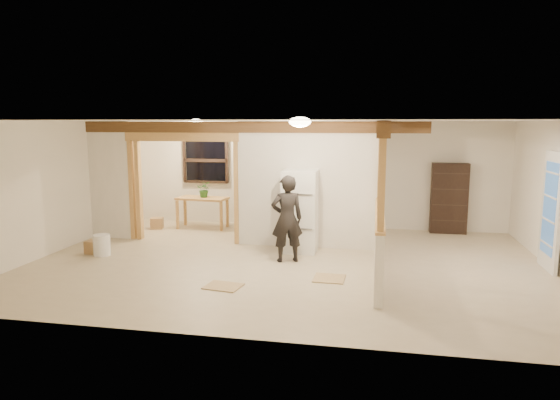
% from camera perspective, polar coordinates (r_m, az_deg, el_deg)
% --- Properties ---
extents(floor, '(9.00, 6.50, 0.01)m').
position_cam_1_polar(floor, '(8.98, 0.78, -7.14)').
color(floor, '#C3B191').
rests_on(floor, ground).
extents(ceiling, '(9.00, 6.50, 0.01)m').
position_cam_1_polar(ceiling, '(8.64, 0.81, 9.05)').
color(ceiling, white).
extents(wall_back, '(9.00, 0.01, 2.50)m').
position_cam_1_polar(wall_back, '(11.91, 3.54, 2.95)').
color(wall_back, white).
rests_on(wall_back, floor).
extents(wall_front, '(9.00, 0.01, 2.50)m').
position_cam_1_polar(wall_front, '(5.60, -5.06, -3.76)').
color(wall_front, white).
rests_on(wall_front, floor).
extents(wall_left, '(0.01, 6.50, 2.50)m').
position_cam_1_polar(wall_left, '(10.49, -24.21, 1.38)').
color(wall_left, white).
rests_on(wall_left, floor).
extents(partition_left_stub, '(0.90, 0.12, 2.50)m').
position_cam_1_polar(partition_left_stub, '(11.25, -18.83, 2.14)').
color(partition_left_stub, white).
rests_on(partition_left_stub, floor).
extents(partition_center, '(2.80, 0.12, 2.50)m').
position_cam_1_polar(partition_center, '(9.87, 3.16, 1.73)').
color(partition_center, white).
rests_on(partition_center, floor).
extents(doorway_frame, '(2.46, 0.14, 2.20)m').
position_cam_1_polar(doorway_frame, '(10.55, -10.98, 1.22)').
color(doorway_frame, tan).
rests_on(doorway_frame, floor).
extents(header_beam_back, '(7.00, 0.18, 0.22)m').
position_cam_1_polar(header_beam_back, '(10.02, -3.67, 8.31)').
color(header_beam_back, brown).
rests_on(header_beam_back, ceiling).
extents(header_beam_right, '(0.18, 3.30, 0.22)m').
position_cam_1_polar(header_beam_right, '(8.11, 11.62, 8.03)').
color(header_beam_right, brown).
rests_on(header_beam_right, ceiling).
extents(pony_wall, '(0.12, 3.20, 1.00)m').
position_cam_1_polar(pony_wall, '(8.34, 11.22, -4.99)').
color(pony_wall, white).
rests_on(pony_wall, floor).
extents(stud_partition, '(0.14, 3.20, 1.32)m').
position_cam_1_polar(stud_partition, '(8.14, 11.46, 2.96)').
color(stud_partition, tan).
rests_on(stud_partition, pony_wall).
extents(window_back, '(1.12, 0.10, 1.10)m').
position_cam_1_polar(window_back, '(12.41, -8.52, 4.49)').
color(window_back, black).
rests_on(window_back, wall_back).
extents(french_door, '(0.12, 0.86, 2.00)m').
position_cam_1_polar(french_door, '(9.48, 28.59, -1.16)').
color(french_door, white).
rests_on(french_door, floor).
extents(ceiling_dome_main, '(0.36, 0.36, 0.16)m').
position_cam_1_polar(ceiling_dome_main, '(8.10, 2.30, 8.91)').
color(ceiling_dome_main, '#FFEABF').
rests_on(ceiling_dome_main, ceiling).
extents(ceiling_dome_util, '(0.32, 0.32, 0.14)m').
position_cam_1_polar(ceiling_dome_util, '(11.53, -9.60, 8.77)').
color(ceiling_dome_util, '#FFEABF').
rests_on(ceiling_dome_util, ceiling).
extents(hanging_bulb, '(0.07, 0.07, 0.07)m').
position_cam_1_polar(hanging_bulb, '(10.70, -8.35, 7.20)').
color(hanging_bulb, '#FFD88C').
rests_on(hanging_bulb, ceiling).
extents(refrigerator, '(0.65, 0.63, 1.58)m').
position_cam_1_polar(refrigerator, '(9.58, 2.31, -1.27)').
color(refrigerator, silver).
rests_on(refrigerator, floor).
extents(woman, '(0.66, 0.55, 1.56)m').
position_cam_1_polar(woman, '(8.86, 0.80, -2.15)').
color(woman, black).
rests_on(woman, floor).
extents(work_table, '(1.22, 0.71, 0.73)m').
position_cam_1_polar(work_table, '(11.91, -8.83, -1.44)').
color(work_table, tan).
rests_on(work_table, floor).
extents(potted_plant, '(0.38, 0.34, 0.37)m').
position_cam_1_polar(potted_plant, '(11.83, -8.64, 1.21)').
color(potted_plant, '#315D25').
rests_on(potted_plant, work_table).
extents(shop_vac, '(0.52, 0.52, 0.52)m').
position_cam_1_polar(shop_vac, '(12.35, -16.88, -1.86)').
color(shop_vac, '#A72613').
rests_on(shop_vac, floor).
extents(bookshelf, '(0.79, 0.26, 1.58)m').
position_cam_1_polar(bookshelf, '(11.79, 18.76, 0.18)').
color(bookshelf, black).
rests_on(bookshelf, floor).
extents(bucket, '(0.38, 0.38, 0.40)m').
position_cam_1_polar(bucket, '(9.96, -19.69, -4.87)').
color(bucket, silver).
rests_on(bucket, floor).
extents(box_util_a, '(0.38, 0.33, 0.31)m').
position_cam_1_polar(box_util_a, '(11.14, -3.68, -3.18)').
color(box_util_a, '#A67E50').
rests_on(box_util_a, floor).
extents(box_util_b, '(0.34, 0.34, 0.26)m').
position_cam_1_polar(box_util_b, '(12.09, -13.88, -2.59)').
color(box_util_b, '#A67E50').
rests_on(box_util_b, floor).
extents(box_front, '(0.30, 0.25, 0.24)m').
position_cam_1_polar(box_front, '(10.18, -20.45, -5.06)').
color(box_front, '#A67E50').
rests_on(box_front, floor).
extents(floor_panel_near, '(0.51, 0.51, 0.02)m').
position_cam_1_polar(floor_panel_near, '(8.09, 5.64, -8.90)').
color(floor_panel_near, tan).
rests_on(floor_panel_near, floor).
extents(floor_panel_far, '(0.59, 0.50, 0.02)m').
position_cam_1_polar(floor_panel_far, '(7.73, -6.51, -9.77)').
color(floor_panel_far, tan).
rests_on(floor_panel_far, floor).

